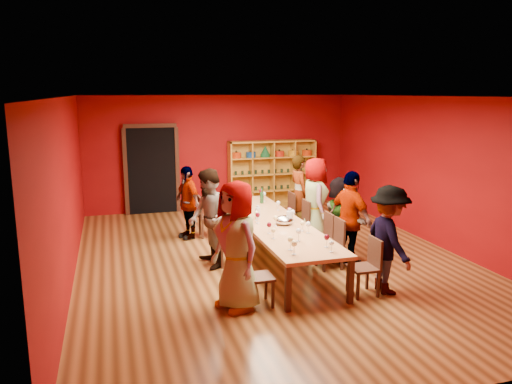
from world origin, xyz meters
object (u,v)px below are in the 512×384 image
(chair_person_right_1, at_px, (334,241))
(spittoon_bowl, at_px, (284,220))
(chair_person_left_0, at_px, (253,273))
(person_left_2, at_px, (209,219))
(chair_person_right_3, at_px, (301,219))
(chair_person_right_2, at_px, (323,234))
(chair_person_left_4, at_px, (205,214))
(chair_person_right_4, at_px, (287,210))
(chair_person_right_0, at_px, (368,263))
(person_right_2, at_px, (340,218))
(person_right_4, at_px, (299,193))
(person_left_4, at_px, (187,202))
(chair_person_left_2, at_px, (225,239))
(person_right_3, at_px, (315,200))
(person_left_0, at_px, (236,246))
(wine_bottle, at_px, (262,197))
(person_right_0, at_px, (389,240))
(person_right_1, at_px, (351,219))
(tasting_table, at_px, (273,224))
(shelving_unit, at_px, (272,170))

(chair_person_right_1, relative_size, spittoon_bowl, 2.74)
(chair_person_left_0, distance_m, person_left_2, 1.89)
(chair_person_right_3, bearing_deg, chair_person_right_2, -90.00)
(chair_person_left_4, height_order, chair_person_right_4, same)
(chair_person_right_0, bearing_deg, person_right_2, 78.93)
(person_left_2, xyz_separation_m, person_right_4, (2.39, 1.75, -0.03))
(person_left_4, bearing_deg, spittoon_bowl, 14.14)
(chair_person_left_4, bearing_deg, chair_person_left_2, -90.00)
(person_right_3, bearing_deg, chair_person_right_3, 99.81)
(chair_person_left_0, bearing_deg, person_left_2, 98.78)
(chair_person_right_0, bearing_deg, person_left_0, 177.61)
(wine_bottle, bearing_deg, person_right_4, 14.43)
(chair_person_right_3, bearing_deg, person_right_4, 71.52)
(person_left_4, relative_size, wine_bottle, 4.75)
(chair_person_right_0, relative_size, chair_person_right_4, 1.00)
(person_right_0, distance_m, chair_person_right_1, 1.33)
(person_right_1, xyz_separation_m, person_right_4, (-0.03, 2.43, -0.01))
(person_left_0, distance_m, person_right_4, 4.28)
(chair_person_right_3, bearing_deg, person_left_2, -156.96)
(person_left_2, bearing_deg, person_right_0, 47.39)
(tasting_table, height_order, chair_person_right_4, chair_person_right_4)
(person_right_4, xyz_separation_m, wine_bottle, (-0.95, -0.24, 0.02))
(chair_person_right_1, bearing_deg, chair_person_left_0, -147.71)
(tasting_table, bearing_deg, chair_person_right_2, -14.71)
(chair_person_right_1, relative_size, person_right_2, 0.57)
(chair_person_left_0, bearing_deg, person_left_4, 95.70)
(person_right_0, bearing_deg, chair_person_right_3, 8.60)
(person_left_2, relative_size, person_right_0, 1.05)
(person_left_0, relative_size, chair_person_right_4, 2.11)
(spittoon_bowl, bearing_deg, chair_person_right_0, -64.25)
(person_right_0, relative_size, person_right_3, 0.96)
(person_left_4, height_order, chair_person_right_0, person_left_4)
(person_left_4, bearing_deg, shelving_unit, 113.48)
(tasting_table, relative_size, chair_person_right_0, 5.06)
(chair_person_right_3, bearing_deg, chair_person_left_0, -123.79)
(person_right_0, xyz_separation_m, chair_person_right_1, (-0.34, 1.24, -0.35))
(tasting_table, xyz_separation_m, wine_bottle, (0.25, 1.50, 0.18))
(shelving_unit, bearing_deg, chair_person_left_2, -118.07)
(chair_person_left_4, relative_size, person_right_0, 0.53)
(chair_person_right_1, bearing_deg, person_right_1, 0.00)
(chair_person_left_4, xyz_separation_m, chair_person_right_0, (1.82, -3.81, 0.00))
(tasting_table, distance_m, person_right_4, 2.12)
(person_right_1, xyz_separation_m, chair_person_right_4, (-0.31, 2.43, -0.37))
(person_right_0, bearing_deg, chair_person_left_2, 50.20)
(tasting_table, relative_size, chair_person_left_0, 5.06)
(person_right_4, bearing_deg, chair_person_right_1, 169.59)
(person_right_2, relative_size, chair_person_right_4, 1.75)
(person_right_2, distance_m, chair_person_right_4, 2.03)
(chair_person_right_2, relative_size, person_right_4, 0.52)
(chair_person_right_0, relative_size, chair_person_right_1, 1.00)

